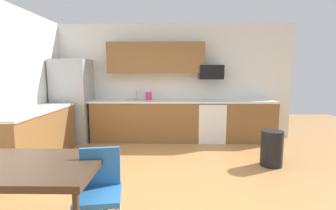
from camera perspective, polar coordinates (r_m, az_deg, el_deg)
ground_plane at (r=3.69m, az=-0.25°, el=-17.66°), size 12.00×12.00×0.00m
wall_back at (r=6.00m, az=0.24°, el=5.35°), size 5.80×0.10×2.70m
cabinet_run_back at (r=5.79m, az=-5.21°, el=-3.74°), size 2.41×0.60×0.90m
cabinet_run_back_right at (r=6.02m, az=17.95°, el=-3.64°), size 1.14×0.60×0.90m
cabinet_run_left at (r=4.90m, az=-28.24°, el=-6.64°), size 0.60×2.00×0.90m
countertop_back at (r=5.68m, az=0.20°, el=0.89°), size 4.80×0.64×0.04m
countertop_left at (r=4.82m, az=-28.58°, el=-1.20°), size 0.64×2.00×0.04m
upper_cabinets_back at (r=5.80m, az=-2.80°, el=10.71°), size 2.20×0.34×0.70m
refrigerator at (r=6.03m, az=-20.99°, el=0.88°), size 0.76×0.70×1.86m
oven_range at (r=5.82m, az=9.73°, el=-3.69°), size 0.60×0.60×0.91m
microwave at (r=5.81m, az=9.82°, el=7.43°), size 0.54×0.36×0.32m
sink_basin at (r=5.75m, az=-7.39°, el=0.50°), size 0.48×0.40×0.14m
sink_faucet at (r=5.91m, az=-7.17°, el=2.25°), size 0.02×0.02×0.24m
dining_table at (r=2.69m, az=-30.52°, el=-12.73°), size 1.40×0.90×0.75m
chair_near_table at (r=2.53m, az=-15.46°, el=-17.62°), size 0.46×0.46×0.85m
trash_bin at (r=4.59m, az=22.70°, el=-9.16°), size 0.36×0.36×0.60m
kettle at (r=5.74m, az=-4.47°, el=1.94°), size 0.14×0.14×0.20m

